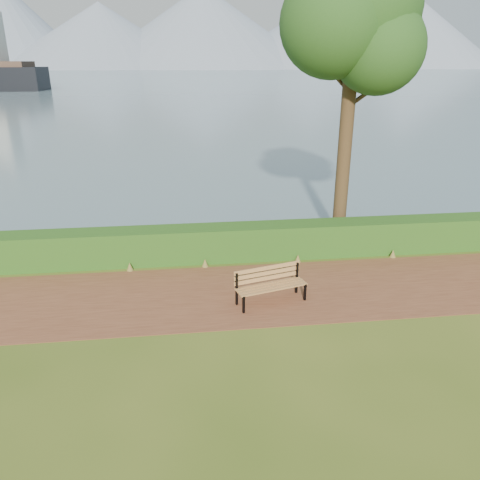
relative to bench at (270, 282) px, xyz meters
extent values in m
plane|color=#405919|center=(-0.35, 0.18, -0.50)|extent=(140.00, 140.00, 0.00)
cube|color=brown|center=(-0.35, 0.48, -0.50)|extent=(40.00, 3.40, 0.01)
cube|color=#204C15|center=(-0.35, 2.78, 0.00)|extent=(32.00, 0.85, 1.00)
cube|color=slate|center=(-0.35, 260.18, -0.50)|extent=(700.00, 510.00, 0.00)
cone|color=gray|center=(-60.35, 395.18, 23.50)|extent=(160.00, 160.00, 48.00)
cone|color=gray|center=(19.65, 405.18, 30.50)|extent=(190.00, 190.00, 62.00)
cone|color=gray|center=(109.65, 400.18, 24.50)|extent=(170.00, 170.00, 50.00)
cone|color=gray|center=(199.65, 410.18, 28.50)|extent=(150.00, 150.00, 58.00)
cone|color=gray|center=(-10.35, 430.18, 17.00)|extent=(120.00, 120.00, 35.00)
cone|color=gray|center=(149.65, 425.18, 19.50)|extent=(130.00, 130.00, 40.00)
cube|color=black|center=(-0.70, -0.51, -0.28)|extent=(0.06, 0.07, 0.43)
cube|color=black|center=(-0.82, -0.10, -0.09)|extent=(0.06, 0.07, 0.83)
cube|color=black|center=(-0.76, -0.30, -0.10)|extent=(0.18, 0.50, 0.05)
cube|color=black|center=(0.86, -0.08, -0.28)|extent=(0.06, 0.07, 0.43)
cube|color=black|center=(0.75, 0.33, -0.09)|extent=(0.06, 0.07, 0.83)
cube|color=black|center=(0.81, 0.13, -0.10)|extent=(0.18, 0.50, 0.05)
cube|color=olive|center=(0.07, -0.26, -0.07)|extent=(1.70, 0.55, 0.03)
cube|color=olive|center=(0.04, -0.15, -0.07)|extent=(1.70, 0.55, 0.03)
cube|color=olive|center=(0.01, -0.03, -0.07)|extent=(1.70, 0.55, 0.03)
cube|color=olive|center=(-0.02, 0.09, -0.07)|extent=(1.70, 0.55, 0.03)
cube|color=olive|center=(-0.04, 0.15, 0.05)|extent=(1.69, 0.50, 0.10)
cube|color=olive|center=(-0.04, 0.15, 0.18)|extent=(1.69, 0.50, 0.10)
cube|color=olive|center=(-0.04, 0.15, 0.32)|extent=(1.69, 0.50, 0.10)
cylinder|color=#322214|center=(2.93, 3.72, 3.24)|extent=(0.42, 0.42, 7.48)
sphere|color=#1D4717|center=(2.93, 3.72, 6.35)|extent=(3.53, 3.53, 3.53)
sphere|color=#1D4717|center=(3.74, 4.29, 5.73)|extent=(2.70, 2.70, 2.70)
sphere|color=#1D4717|center=(2.20, 3.29, 5.93)|extent=(2.91, 2.91, 2.91)
sphere|color=#1D4717|center=(3.44, 3.12, 5.31)|extent=(2.49, 2.49, 2.49)
cylinder|color=#322214|center=(3.40, 3.72, 4.07)|extent=(1.09, 0.12, 0.82)
cylinder|color=#322214|center=(2.52, 3.83, 4.59)|extent=(0.85, 0.39, 0.75)
camera|label=1|loc=(-1.96, -9.98, 4.98)|focal=35.00mm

